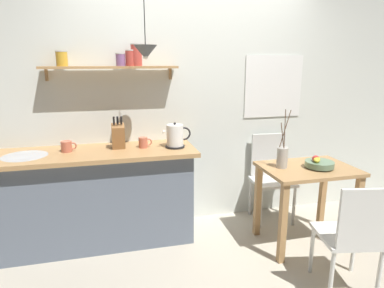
{
  "coord_description": "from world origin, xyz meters",
  "views": [
    {
      "loc": [
        -0.86,
        -2.77,
        1.73
      ],
      "look_at": [
        -0.1,
        0.25,
        0.95
      ],
      "focal_mm": 31.28,
      "sensor_mm": 36.0,
      "label": 1
    }
  ],
  "objects_px": {
    "twig_vase": "(282,157)",
    "coffee_mug_spare": "(144,142)",
    "fruit_bowl": "(319,163)",
    "coffee_mug_by_sink": "(67,146)",
    "dining_chair_near": "(353,234)",
    "dining_table": "(307,183)",
    "dining_chair_far": "(270,173)",
    "knife_block": "(118,136)",
    "pendant_lamp": "(146,52)",
    "electric_kettle": "(175,136)"
  },
  "relations": [
    {
      "from": "twig_vase",
      "to": "coffee_mug_spare",
      "type": "xyz_separation_m",
      "value": [
        -1.22,
        0.44,
        0.1
      ]
    },
    {
      "from": "fruit_bowl",
      "to": "coffee_mug_spare",
      "type": "bearing_deg",
      "value": 160.85
    },
    {
      "from": "coffee_mug_by_sink",
      "to": "coffee_mug_spare",
      "type": "bearing_deg",
      "value": -1.7
    },
    {
      "from": "dining_chair_near",
      "to": "coffee_mug_by_sink",
      "type": "relative_size",
      "value": 6.53
    },
    {
      "from": "dining_table",
      "to": "dining_chair_far",
      "type": "xyz_separation_m",
      "value": [
        -0.07,
        0.59,
        -0.09
      ]
    },
    {
      "from": "coffee_mug_by_sink",
      "to": "coffee_mug_spare",
      "type": "xyz_separation_m",
      "value": [
        0.69,
        -0.02,
        0.0
      ]
    },
    {
      "from": "knife_block",
      "to": "coffee_mug_spare",
      "type": "bearing_deg",
      "value": -6.46
    },
    {
      "from": "twig_vase",
      "to": "fruit_bowl",
      "type": "bearing_deg",
      "value": -16.97
    },
    {
      "from": "knife_block",
      "to": "pendant_lamp",
      "type": "xyz_separation_m",
      "value": [
        0.26,
        -0.17,
        0.75
      ]
    },
    {
      "from": "dining_chair_far",
      "to": "coffee_mug_by_sink",
      "type": "distance_m",
      "value": 2.13
    },
    {
      "from": "coffee_mug_by_sink",
      "to": "pendant_lamp",
      "type": "distance_m",
      "value": 1.11
    },
    {
      "from": "coffee_mug_by_sink",
      "to": "knife_block",
      "type": "bearing_deg",
      "value": 0.7
    },
    {
      "from": "dining_chair_near",
      "to": "twig_vase",
      "type": "bearing_deg",
      "value": 101.95
    },
    {
      "from": "dining_chair_far",
      "to": "knife_block",
      "type": "xyz_separation_m",
      "value": [
        -1.62,
        -0.08,
        0.52
      ]
    },
    {
      "from": "coffee_mug_by_sink",
      "to": "dining_table",
      "type": "bearing_deg",
      "value": -13.29
    },
    {
      "from": "dining_table",
      "to": "pendant_lamp",
      "type": "bearing_deg",
      "value": 166.39
    },
    {
      "from": "fruit_bowl",
      "to": "twig_vase",
      "type": "distance_m",
      "value": 0.34
    },
    {
      "from": "electric_kettle",
      "to": "coffee_mug_by_sink",
      "type": "distance_m",
      "value": 0.99
    },
    {
      "from": "fruit_bowl",
      "to": "twig_vase",
      "type": "height_order",
      "value": "twig_vase"
    },
    {
      "from": "dining_chair_near",
      "to": "twig_vase",
      "type": "xyz_separation_m",
      "value": [
        -0.17,
        0.79,
        0.38
      ]
    },
    {
      "from": "knife_block",
      "to": "coffee_mug_spare",
      "type": "height_order",
      "value": "knife_block"
    },
    {
      "from": "knife_block",
      "to": "pendant_lamp",
      "type": "relative_size",
      "value": 0.63
    },
    {
      "from": "dining_chair_far",
      "to": "electric_kettle",
      "type": "distance_m",
      "value": 1.22
    },
    {
      "from": "knife_block",
      "to": "coffee_mug_by_sink",
      "type": "height_order",
      "value": "knife_block"
    },
    {
      "from": "knife_block",
      "to": "dining_chair_near",
      "type": "bearing_deg",
      "value": -37.75
    },
    {
      "from": "dining_chair_far",
      "to": "knife_block",
      "type": "height_order",
      "value": "knife_block"
    },
    {
      "from": "coffee_mug_spare",
      "to": "dining_chair_near",
      "type": "bearing_deg",
      "value": -41.47
    },
    {
      "from": "dining_chair_near",
      "to": "dining_chair_far",
      "type": "height_order",
      "value": "dining_chair_far"
    },
    {
      "from": "fruit_bowl",
      "to": "coffee_mug_by_sink",
      "type": "height_order",
      "value": "coffee_mug_by_sink"
    },
    {
      "from": "coffee_mug_spare",
      "to": "pendant_lamp",
      "type": "height_order",
      "value": "pendant_lamp"
    },
    {
      "from": "twig_vase",
      "to": "electric_kettle",
      "type": "distance_m",
      "value": 1.01
    },
    {
      "from": "pendant_lamp",
      "to": "dining_chair_near",
      "type": "bearing_deg",
      "value": -38.66
    },
    {
      "from": "dining_table",
      "to": "coffee_mug_by_sink",
      "type": "relative_size",
      "value": 6.15
    },
    {
      "from": "twig_vase",
      "to": "pendant_lamp",
      "type": "xyz_separation_m",
      "value": [
        -1.19,
        0.3,
        0.93
      ]
    },
    {
      "from": "dining_table",
      "to": "dining_chair_far",
      "type": "distance_m",
      "value": 0.6
    },
    {
      "from": "fruit_bowl",
      "to": "coffee_mug_spare",
      "type": "distance_m",
      "value": 1.64
    },
    {
      "from": "dining_chair_far",
      "to": "electric_kettle",
      "type": "relative_size",
      "value": 3.49
    },
    {
      "from": "coffee_mug_by_sink",
      "to": "pendant_lamp",
      "type": "xyz_separation_m",
      "value": [
        0.72,
        -0.16,
        0.82
      ]
    },
    {
      "from": "coffee_mug_by_sink",
      "to": "electric_kettle",
      "type": "bearing_deg",
      "value": -4.88
    },
    {
      "from": "knife_block",
      "to": "coffee_mug_by_sink",
      "type": "xyz_separation_m",
      "value": [
        -0.46,
        -0.01,
        -0.07
      ]
    },
    {
      "from": "dining_table",
      "to": "coffee_mug_spare",
      "type": "height_order",
      "value": "coffee_mug_spare"
    },
    {
      "from": "pendant_lamp",
      "to": "twig_vase",
      "type": "bearing_deg",
      "value": -13.98
    },
    {
      "from": "electric_kettle",
      "to": "twig_vase",
      "type": "bearing_deg",
      "value": -21.99
    },
    {
      "from": "electric_kettle",
      "to": "dining_chair_far",
      "type": "bearing_deg",
      "value": 8.56
    },
    {
      "from": "fruit_bowl",
      "to": "knife_block",
      "type": "relative_size",
      "value": 0.83
    },
    {
      "from": "twig_vase",
      "to": "pendant_lamp",
      "type": "height_order",
      "value": "pendant_lamp"
    },
    {
      "from": "coffee_mug_spare",
      "to": "electric_kettle",
      "type": "bearing_deg",
      "value": -12.17
    },
    {
      "from": "dining_chair_near",
      "to": "coffee_mug_spare",
      "type": "height_order",
      "value": "coffee_mug_spare"
    },
    {
      "from": "twig_vase",
      "to": "coffee_mug_spare",
      "type": "relative_size",
      "value": 4.29
    },
    {
      "from": "fruit_bowl",
      "to": "dining_chair_far",
      "type": "bearing_deg",
      "value": 103.02
    }
  ]
}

